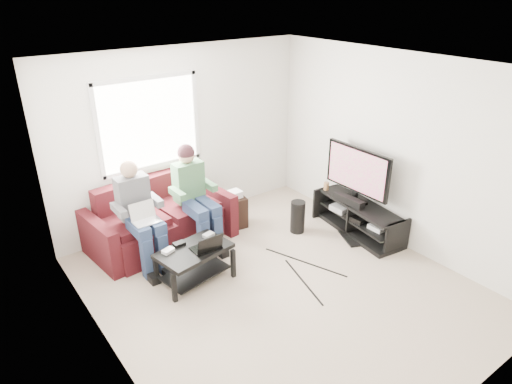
% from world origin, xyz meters
% --- Properties ---
extents(floor, '(4.50, 4.50, 0.00)m').
position_xyz_m(floor, '(0.00, 0.00, 0.00)').
color(floor, beige).
rests_on(floor, ground).
extents(ceiling, '(4.50, 4.50, 0.00)m').
position_xyz_m(ceiling, '(0.00, 0.00, 2.60)').
color(ceiling, white).
rests_on(ceiling, wall_back).
extents(wall_back, '(4.50, 0.00, 4.50)m').
position_xyz_m(wall_back, '(0.00, 2.25, 1.30)').
color(wall_back, silver).
rests_on(wall_back, floor).
extents(wall_front, '(4.50, 0.00, 4.50)m').
position_xyz_m(wall_front, '(0.00, -2.25, 1.30)').
color(wall_front, silver).
rests_on(wall_front, floor).
extents(wall_left, '(0.00, 4.50, 4.50)m').
position_xyz_m(wall_left, '(-2.00, 0.00, 1.30)').
color(wall_left, silver).
rests_on(wall_left, floor).
extents(wall_right, '(0.00, 4.50, 4.50)m').
position_xyz_m(wall_right, '(2.00, 0.00, 1.30)').
color(wall_right, silver).
rests_on(wall_right, floor).
extents(window, '(1.48, 0.04, 1.28)m').
position_xyz_m(window, '(-0.50, 2.23, 1.60)').
color(window, white).
rests_on(window, wall_back).
extents(sofa, '(1.98, 1.06, 0.89)m').
position_xyz_m(sofa, '(-0.67, 1.82, 0.33)').
color(sofa, '#3F0F15').
rests_on(sofa, floor).
extents(person_left, '(0.40, 0.70, 1.37)m').
position_xyz_m(person_left, '(-1.07, 1.48, 0.76)').
color(person_left, navy).
rests_on(person_left, sofa).
extents(person_right, '(0.40, 0.71, 1.41)m').
position_xyz_m(person_right, '(-0.27, 1.50, 0.82)').
color(person_right, navy).
rests_on(person_right, sofa).
extents(laptop_silver, '(0.35, 0.27, 0.24)m').
position_xyz_m(laptop_silver, '(-1.07, 1.29, 0.74)').
color(laptop_silver, silver).
rests_on(laptop_silver, person_left).
extents(coffee_table, '(0.95, 0.67, 0.44)m').
position_xyz_m(coffee_table, '(-0.74, 0.74, 0.32)').
color(coffee_table, black).
rests_on(coffee_table, floor).
extents(laptop_black, '(0.36, 0.26, 0.24)m').
position_xyz_m(laptop_black, '(-0.62, 0.66, 0.56)').
color(laptop_black, black).
rests_on(laptop_black, coffee_table).
extents(controller_a, '(0.16, 0.13, 0.04)m').
position_xyz_m(controller_a, '(-1.02, 0.86, 0.46)').
color(controller_a, silver).
rests_on(controller_a, coffee_table).
extents(controller_b, '(0.14, 0.09, 0.04)m').
position_xyz_m(controller_b, '(-0.84, 0.92, 0.46)').
color(controller_b, black).
rests_on(controller_b, coffee_table).
extents(controller_c, '(0.16, 0.12, 0.04)m').
position_xyz_m(controller_c, '(-0.44, 0.89, 0.46)').
color(controller_c, gray).
rests_on(controller_c, coffee_table).
extents(tv_stand, '(0.62, 1.48, 0.47)m').
position_xyz_m(tv_stand, '(1.75, 0.34, 0.21)').
color(tv_stand, black).
rests_on(tv_stand, floor).
extents(tv, '(0.12, 1.10, 0.81)m').
position_xyz_m(tv, '(1.75, 0.44, 0.93)').
color(tv, black).
rests_on(tv, tv_stand).
extents(soundbar, '(0.12, 0.50, 0.10)m').
position_xyz_m(soundbar, '(1.63, 0.44, 0.52)').
color(soundbar, black).
rests_on(soundbar, tv_stand).
extents(drink_cup, '(0.08, 0.08, 0.12)m').
position_xyz_m(drink_cup, '(1.70, 0.97, 0.53)').
color(drink_cup, '#956940').
rests_on(drink_cup, tv_stand).
extents(console_white, '(0.30, 0.22, 0.06)m').
position_xyz_m(console_white, '(1.75, -0.06, 0.28)').
color(console_white, silver).
rests_on(console_white, tv_stand).
extents(console_grey, '(0.34, 0.26, 0.08)m').
position_xyz_m(console_grey, '(1.75, 0.64, 0.29)').
color(console_grey, gray).
rests_on(console_grey, tv_stand).
extents(console_black, '(0.38, 0.30, 0.07)m').
position_xyz_m(console_black, '(1.75, 0.29, 0.29)').
color(console_black, black).
rests_on(console_black, tv_stand).
extents(subwoofer, '(0.21, 0.21, 0.48)m').
position_xyz_m(subwoofer, '(1.07, 0.88, 0.24)').
color(subwoofer, black).
rests_on(subwoofer, floor).
extents(keyboard_floor, '(0.34, 0.50, 0.03)m').
position_xyz_m(keyboard_floor, '(1.53, 0.27, 0.01)').
color(keyboard_floor, black).
rests_on(keyboard_floor, floor).
extents(end_table, '(0.32, 0.32, 0.57)m').
position_xyz_m(end_table, '(0.42, 1.58, 0.26)').
color(end_table, black).
rests_on(end_table, floor).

